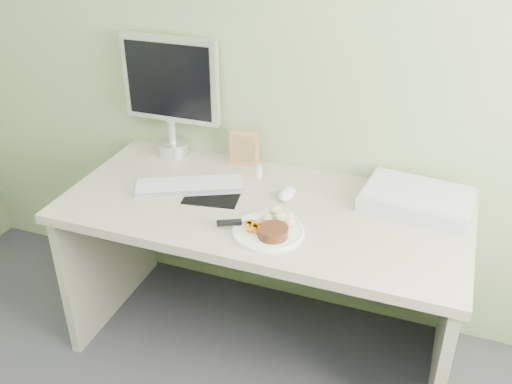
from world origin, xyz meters
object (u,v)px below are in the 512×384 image
(scanner, at_px, (417,200))
(plate, at_px, (268,232))
(monitor, at_px, (171,90))
(desk, at_px, (263,243))

(scanner, bearing_deg, plate, -136.14)
(scanner, height_order, monitor, monitor)
(scanner, relative_size, monitor, 0.76)
(plate, distance_m, monitor, 0.86)
(desk, height_order, monitor, monitor)
(plate, xyz_separation_m, scanner, (0.48, 0.37, 0.03))
(scanner, xyz_separation_m, monitor, (-1.12, 0.12, 0.27))
(plate, height_order, monitor, monitor)
(desk, distance_m, scanner, 0.64)
(desk, xyz_separation_m, scanner, (0.57, 0.19, 0.21))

